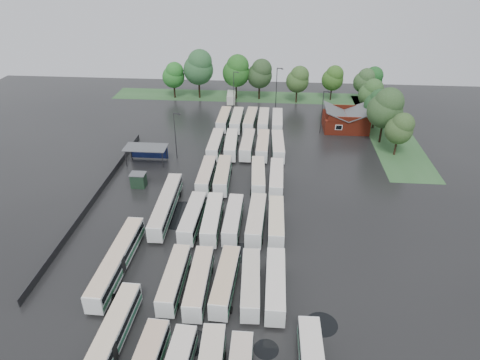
{
  "coord_description": "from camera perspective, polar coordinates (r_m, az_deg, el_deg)",
  "views": [
    {
      "loc": [
        7.31,
        -51.96,
        38.51
      ],
      "look_at": [
        2.0,
        12.0,
        2.5
      ],
      "focal_mm": 32.0,
      "sensor_mm": 36.0,
      "label": 1
    }
  ],
  "objects": [
    {
      "name": "bus_r2c0",
      "position": [
        65.69,
        -6.32,
        -4.98
      ],
      "size": [
        2.68,
        11.22,
        3.11
      ],
      "rotation": [
        0.0,
        0.0,
        -0.03
      ],
      "color": "white",
      "rests_on": "ground"
    },
    {
      "name": "puddle_2",
      "position": [
        69.54,
        -7.94,
        -4.65
      ],
      "size": [
        8.21,
        8.21,
        0.01
      ],
      "primitive_type": "cylinder",
      "color": "black",
      "rests_on": "ground"
    },
    {
      "name": "bus_r3c4",
      "position": [
        76.09,
        4.88,
        0.25
      ],
      "size": [
        2.49,
        11.13,
        3.09
      ],
      "rotation": [
        0.0,
        0.0,
        -0.01
      ],
      "color": "white",
      "rests_on": "ground"
    },
    {
      "name": "brick_building",
      "position": [
        102.93,
        13.87,
        7.57
      ],
      "size": [
        10.07,
        8.6,
        5.39
      ],
      "color": "maroon",
      "rests_on": "ground"
    },
    {
      "name": "bus_r5c0",
      "position": [
        101.9,
        -2.17,
        8.09
      ],
      "size": [
        2.5,
        11.06,
        3.07
      ],
      "rotation": [
        0.0,
        0.0,
        -0.01
      ],
      "color": "white",
      "rests_on": "ground"
    },
    {
      "name": "bus_r4c2",
      "position": [
        88.61,
        0.99,
        4.75
      ],
      "size": [
        2.62,
        11.19,
        3.1
      ],
      "rotation": [
        0.0,
        0.0,
        -0.02
      ],
      "color": "white",
      "rests_on": "ground"
    },
    {
      "name": "ground",
      "position": [
        65.08,
        -2.65,
        -7.02
      ],
      "size": [
        160.0,
        160.0,
        0.0
      ],
      "primitive_type": "plane",
      "color": "black",
      "rests_on": "ground"
    },
    {
      "name": "bus_r1c4",
      "position": [
        54.08,
        4.74,
        -13.71
      ],
      "size": [
        2.41,
        11.16,
        3.1
      ],
      "rotation": [
        0.0,
        0.0,
        0.0
      ],
      "color": "white",
      "rests_on": "ground"
    },
    {
      "name": "bus_r1c3",
      "position": [
        54.19,
        1.43,
        -13.6
      ],
      "size": [
        2.7,
        10.74,
        2.96
      ],
      "rotation": [
        0.0,
        0.0,
        0.04
      ],
      "color": "white",
      "rests_on": "ground"
    },
    {
      "name": "bus_r4c4",
      "position": [
        88.21,
        5.06,
        4.52
      ],
      "size": [
        2.83,
        11.29,
        3.12
      ],
      "rotation": [
        0.0,
        0.0,
        0.04
      ],
      "color": "white",
      "rests_on": "ground"
    },
    {
      "name": "tree_north_0",
      "position": [
        121.62,
        -8.82,
        13.68
      ],
      "size": [
        6.07,
        6.07,
        10.05
      ],
      "color": "black",
      "rests_on": "ground"
    },
    {
      "name": "artic_bus_west_c",
      "position": [
        59.54,
        -16.05,
        -10.27
      ],
      "size": [
        2.64,
        16.56,
        3.06
      ],
      "rotation": [
        0.0,
        0.0,
        -0.02
      ],
      "color": "white",
      "rests_on": "ground"
    },
    {
      "name": "bus_r3c0",
      "position": [
        77.08,
        -4.52,
        0.65
      ],
      "size": [
        2.36,
        10.94,
        3.04
      ],
      "rotation": [
        0.0,
        0.0,
        0.0
      ],
      "color": "white",
      "rests_on": "ground"
    },
    {
      "name": "puddle_1",
      "position": [
        49.67,
        3.5,
        -21.6
      ],
      "size": [
        2.79,
        2.79,
        0.01
      ],
      "primitive_type": "cylinder",
      "color": "black",
      "rests_on": "ground"
    },
    {
      "name": "tree_east_2",
      "position": [
        104.04,
        17.86,
        9.72
      ],
      "size": [
        5.7,
        5.7,
        9.44
      ],
      "color": "#302518",
      "rests_on": "ground"
    },
    {
      "name": "bus_r5c4",
      "position": [
        100.98,
        4.99,
        7.81
      ],
      "size": [
        2.39,
        11.12,
        3.09
      ],
      "rotation": [
        0.0,
        0.0,
        -0.0
      ],
      "color": "white",
      "rests_on": "ground"
    },
    {
      "name": "bus_r2c3",
      "position": [
        64.87,
        2.16,
        -5.27
      ],
      "size": [
        2.76,
        11.32,
        3.13
      ],
      "rotation": [
        0.0,
        0.0,
        -0.03
      ],
      "color": "white",
      "rests_on": "ground"
    },
    {
      "name": "bus_r4c1",
      "position": [
        88.6,
        -1.19,
        4.75
      ],
      "size": [
        2.84,
        11.25,
        3.1
      ],
      "rotation": [
        0.0,
        0.0,
        0.04
      ],
      "color": "white",
      "rests_on": "ground"
    },
    {
      "name": "puddle_0",
      "position": [
        50.43,
        -6.55,
        -20.74
      ],
      "size": [
        3.81,
        3.81,
        0.01
      ],
      "primitive_type": "cylinder",
      "color": "black",
      "rests_on": "ground"
    },
    {
      "name": "puddle_4",
      "position": [
        52.67,
        10.81,
        -18.38
      ],
      "size": [
        3.77,
        3.77,
        0.01
      ],
      "primitive_type": "cylinder",
      "color": "black",
      "rests_on": "ground"
    },
    {
      "name": "lamp_post_back_w",
      "position": [
        113.65,
        -0.77,
        12.35
      ],
      "size": [
        1.43,
        0.28,
        9.28
      ],
      "color": "#2D2D30",
      "rests_on": "ground"
    },
    {
      "name": "lamp_post_ne",
      "position": [
        98.11,
        10.98,
        9.25
      ],
      "size": [
        1.53,
        0.3,
        9.91
      ],
      "color": "#2D2D30",
      "rests_on": "ground"
    },
    {
      "name": "tree_east_1",
      "position": [
        95.8,
        18.92,
        9.09
      ],
      "size": [
        7.43,
        7.43,
        12.31
      ],
      "color": "black",
      "rests_on": "ground"
    },
    {
      "name": "bus_r2c4",
      "position": [
        64.77,
        4.83,
        -5.5
      ],
      "size": [
        2.42,
        10.86,
        3.02
      ],
      "rotation": [
        0.0,
        0.0,
        0.01
      ],
      "color": "white",
      "rests_on": "ground"
    },
    {
      "name": "wash_shed",
      "position": [
        85.65,
        -12.37,
        4.08
      ],
      "size": [
        8.2,
        4.2,
        3.58
      ],
      "color": "#2D2D30",
      "rests_on": "ground"
    },
    {
      "name": "artic_bus_west_a",
      "position": [
        49.78,
        -17.25,
        -20.27
      ],
      "size": [
        2.69,
        16.04,
        2.97
      ],
      "rotation": [
        0.0,
        0.0,
        -0.03
      ],
      "color": "white",
      "rests_on": "ground"
    },
    {
      "name": "bus_r5c2",
      "position": [
        101.31,
        1.4,
        8.0
      ],
      "size": [
        2.91,
        11.35,
        3.13
      ],
      "rotation": [
        0.0,
        0.0,
        -0.05
      ],
      "color": "white",
      "rests_on": "ground"
    },
    {
      "name": "bus_r1c1",
      "position": [
        54.52,
        -5.47,
        -13.36
      ],
      "size": [
        2.49,
        11.05,
        3.07
      ],
      "rotation": [
        0.0,
        0.0,
        0.01
      ],
      "color": "white",
      "rests_on": "ground"
    },
    {
      "name": "bus_r2c1",
      "position": [
        65.12,
        -3.7,
        -5.17
      ],
      "size": [
        2.68,
        11.31,
        3.13
      ],
      "rotation": [
        0.0,
        0.0,
        0.03
      ],
      "color": "white",
      "rests_on": "ground"
    },
    {
      "name": "bus_r4c3",
      "position": [
        88.32,
        3.04,
        4.63
      ],
      "size": [
        2.51,
        11.19,
        3.11
      ],
      "rotation": [
        0.0,
        0.0,
        -0.01
      ],
      "color": "white",
      "rests_on": "ground"
    },
    {
      "name": "tree_north_2",
      "position": [
        118.96,
        -0.44,
        14.39
      ],
      "size": [
        7.42,
        7.42,
        12.29
      ],
      "color": "black",
      "rests_on": "ground"
    },
    {
      "name": "tree_east_0",
      "position": [
        91.42,
        20.58,
        6.48
      ],
      "size": [
        5.53,
        5.53,
        9.16
      ],
      "color": "#322115",
      "rests_on": "ground"
    },
    {
      "name": "tree_east_4",
      "position": [
        121.26,
        16.31,
        12.61
      ],
      "size": [
        5.66,
        5.66,
        9.38
      ],
      "color": "#3A281C",
      "rests_on": "ground"
    },
    {
      "name": "bus_r1c2",
      "position": [
        54.49,
        -1.94,
        -13.27
      ],
      "size": [
        2.87,
        11.0,
        3.03
      ],
      "rotation": [
        0.0,
        0.0,
        -0.05
      ],
      "color": "white",
      "rests_on": "ground"
    },
    {
      "name": "bus_r5c3",
      "position": [
        101.22,
        3.15,
        7.92
      ],
      "size": [
        2.44,
        11.08,
        3.08
      ],
      "rotation": [
        0.0,
        0.0,
        -0.01
      ],
      "color": "white",
      "rests_on": "ground"
    },
    {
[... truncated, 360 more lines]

